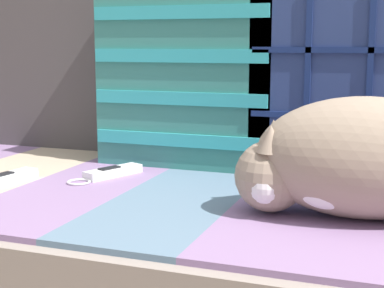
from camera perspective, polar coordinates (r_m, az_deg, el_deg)
name	(u,v)px	position (r m, az deg, el deg)	size (l,w,h in m)	color
sofa_backrest	(333,49)	(1.44, 13.52, 8.96)	(2.07, 0.14, 0.54)	#474242
throw_pillow_quilted	(341,82)	(1.29, 14.29, 5.88)	(0.37, 0.14, 0.41)	navy
throw_pillow_striped	(188,76)	(1.37, -0.35, 6.64)	(0.42, 0.14, 0.42)	#337A70
sleeping_cat	(352,161)	(0.99, 15.28, -1.63)	(0.43, 0.25, 0.20)	gray
game_remote_near	(3,179)	(1.26, -17.85, -3.28)	(0.07, 0.20, 0.02)	white
game_remote_far	(110,173)	(1.28, -7.92, -2.77)	(0.11, 0.19, 0.02)	white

